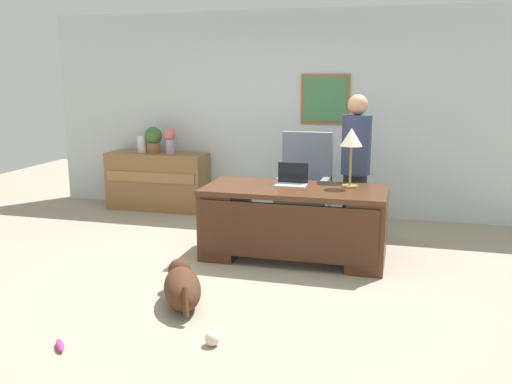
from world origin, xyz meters
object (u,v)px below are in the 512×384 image
object	(u,v)px
desk	(294,220)
vase_empty	(142,144)
armchair	(305,189)
dog_toy_ball	(212,339)
vase_with_flowers	(170,139)
desk_lamp	(351,141)
credenza	(158,181)
person_standing	(355,169)
laptop	(292,180)
dog_lying	(182,286)
potted_plant	(153,139)
dog_toy_bone	(60,345)

from	to	relation	value
desk	vase_empty	size ratio (longest dim) A/B	7.93
armchair	dog_toy_ball	bearing A→B (deg)	-91.87
dog_toy_ball	vase_empty	bearing A→B (deg)	122.58
desk	vase_with_flowers	bearing A→B (deg)	141.76
armchair	desk_lamp	size ratio (longest dim) A/B	1.98
credenza	vase_with_flowers	distance (m)	0.64
person_standing	laptop	size ratio (longest dim) A/B	5.19
armchair	dog_lying	size ratio (longest dim) A/B	1.54
potted_plant	vase_with_flowers	bearing A→B (deg)	0.00
desk	dog_lying	size ratio (longest dim) A/B	2.38
armchair	vase_empty	distance (m)	2.53
desk_lamp	potted_plant	distance (m)	3.22
potted_plant	armchair	bearing A→B (deg)	-15.04
desk	dog_toy_ball	size ratio (longest dim) A/B	17.35
vase_empty	dog_toy_ball	xyz separation A→B (m)	(2.32, -3.64, -0.86)
armchair	potted_plant	size ratio (longest dim) A/B	3.32
dog_lying	desk_lamp	world-z (taller)	desk_lamp
dog_lying	laptop	bearing A→B (deg)	68.48
desk	credenza	xyz separation A→B (m)	(-2.28, 1.64, -0.01)
potted_plant	dog_toy_bone	xyz separation A→B (m)	(1.14, -3.96, -0.97)
dog_toy_ball	desk_lamp	bearing A→B (deg)	71.89
potted_plant	dog_toy_ball	distance (m)	4.33
laptop	armchair	bearing A→B (deg)	91.42
vase_empty	potted_plant	xyz separation A→B (m)	(0.18, 0.00, 0.08)
laptop	desk_lamp	distance (m)	0.73
vase_with_flowers	armchair	bearing A→B (deg)	-16.78
desk	vase_with_flowers	xyz separation A→B (m)	(-2.08, 1.64, 0.60)
armchair	person_standing	xyz separation A→B (m)	(0.62, -0.35, 0.34)
armchair	dog_toy_ball	world-z (taller)	armchair
armchair	desk_lamp	xyz separation A→B (m)	(0.61, -0.85, 0.70)
desk_lamp	laptop	bearing A→B (deg)	-176.76
desk_lamp	vase_with_flowers	xyz separation A→B (m)	(-2.62, 1.45, -0.21)
dog_toy_ball	dog_toy_bone	bearing A→B (deg)	-162.39
vase_with_flowers	vase_empty	world-z (taller)	vase_with_flowers
vase_with_flowers	potted_plant	bearing A→B (deg)	180.00
desk	credenza	distance (m)	2.81
dog_toy_bone	credenza	bearing A→B (deg)	105.52
desk_lamp	person_standing	bearing A→B (deg)	89.01
vase_with_flowers	potted_plant	xyz separation A→B (m)	(-0.24, 0.00, -0.01)
desk	laptop	world-z (taller)	laptop
armchair	vase_empty	bearing A→B (deg)	166.01
desk	armchair	distance (m)	1.04
dog_lying	laptop	distance (m)	1.77
vase_with_flowers	dog_lying	bearing A→B (deg)	-64.83
vase_with_flowers	dog_toy_bone	xyz separation A→B (m)	(0.90, -3.96, -0.98)
vase_empty	desk_lamp	bearing A→B (deg)	-25.57
dog_lying	dog_toy_bone	xyz separation A→B (m)	(-0.52, -0.94, -0.13)
armchair	laptop	size ratio (longest dim) A/B	3.73
dog_lying	vase_empty	size ratio (longest dim) A/B	3.33
dog_lying	laptop	world-z (taller)	laptop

